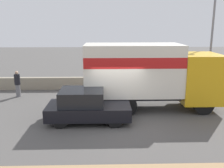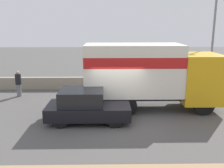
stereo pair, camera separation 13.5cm
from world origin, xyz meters
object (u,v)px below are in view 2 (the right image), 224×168
at_px(pedestrian, 18,83).
at_px(box_truck, 149,72).
at_px(street_lamp, 214,29).
at_px(car_hatchback, 86,106).

bearing_deg(pedestrian, box_truck, -17.88).
relative_size(street_lamp, car_hatchback, 1.86).
height_order(box_truck, car_hatchback, box_truck).
bearing_deg(box_truck, car_hatchback, -151.45).
relative_size(street_lamp, box_truck, 1.02).
xyz_separation_m(box_truck, pedestrian, (-7.87, 2.54, -1.17)).
distance_m(street_lamp, box_truck, 6.34).
distance_m(street_lamp, car_hatchback, 10.19).
distance_m(car_hatchback, pedestrian, 6.33).
height_order(car_hatchback, pedestrian, pedestrian).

